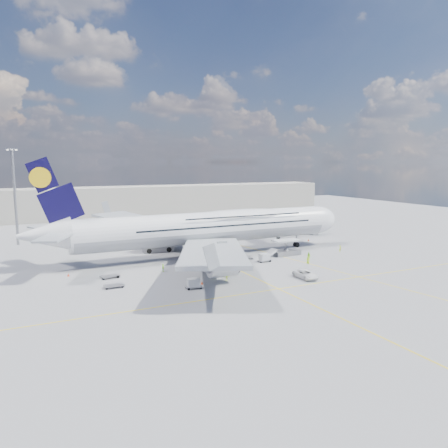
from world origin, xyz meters
name	(u,v)px	position (x,y,z in m)	size (l,w,h in m)	color
ground	(227,265)	(0.00, 0.00, 0.00)	(300.00, 300.00, 0.00)	gray
taxi_line_main	(227,265)	(0.00, 0.00, 0.01)	(0.25, 220.00, 0.01)	yellow
taxi_line_cross	(279,289)	(0.00, -20.00, 0.01)	(120.00, 0.25, 0.01)	yellow
taxi_line_diag	(260,251)	(14.00, 10.00, 0.01)	(0.25, 100.00, 0.01)	yellow
airliner	(209,227)	(0.26, 10.00, 6.87)	(77.26, 79.15, 23.71)	white
jet_bridge	(288,215)	(29.81, 20.94, 6.85)	(18.80, 12.10, 8.50)	#B7B7BC
cargo_loader	(285,250)	(16.82, 2.89, 1.25)	(8.53, 3.20, 3.67)	silver
light_mast	(15,195)	(-40.00, 45.00, 13.21)	(3.00, 0.70, 25.50)	gray
terminal	(123,202)	(0.00, 95.00, 6.00)	(180.00, 16.00, 12.00)	#B2AD9E
tree_line	(178,196)	(40.00, 140.00, 4.00)	(160.00, 6.00, 8.00)	#193814
dolly_row_a	(114,285)	(-25.58, -6.62, 0.39)	(3.44, 1.89, 0.50)	gray
dolly_row_b	(194,283)	(-13.21, -13.37, 0.97)	(3.05, 1.92, 1.81)	gray
dolly_row_c	(205,264)	(-4.56, 1.70, 0.37)	(3.64, 2.56, 0.48)	gray
dolly_back	(110,276)	(-24.89, 0.10, 0.39)	(3.75, 2.64, 0.50)	gray
dolly_nose_far	(264,258)	(8.54, -1.10, 0.99)	(3.08, 1.92, 1.84)	gray
dolly_nose_near	(246,258)	(6.27, 3.01, 0.33)	(3.27, 2.40, 0.43)	gray
baggage_tug	(222,268)	(-3.60, -5.02, 0.78)	(3.05, 1.87, 1.78)	silver
catering_truck_inner	(157,243)	(-9.36, 19.71, 2.10)	(7.58, 3.22, 4.46)	gray
catering_truck_outer	(94,234)	(-20.73, 41.82, 2.12)	(8.20, 5.06, 4.56)	gray
service_van	(306,274)	(8.35, -16.47, 0.79)	(2.62, 5.68, 1.58)	white
crew_nose	(340,249)	(31.06, 0.18, 0.82)	(0.59, 0.39, 1.63)	#DAEF19
crew_loader	(309,256)	(18.81, -3.58, 0.84)	(0.82, 0.64, 1.68)	#92E518
crew_wing	(163,268)	(-14.26, 0.41, 0.81)	(0.95, 0.39, 1.61)	#A1FF1A
crew_van	(308,260)	(16.25, -6.66, 0.80)	(0.78, 0.51, 1.59)	#C9FF1A
crew_tug	(227,276)	(-5.69, -11.15, 0.87)	(1.12, 0.64, 1.73)	#C1F619
cone_nose	(308,240)	(33.04, 15.55, 0.30)	(0.48, 0.48, 0.61)	red
cone_wing_left_inner	(170,246)	(-4.68, 23.90, 0.29)	(0.47, 0.47, 0.60)	red
cone_wing_left_outer	(129,246)	(-14.28, 28.96, 0.25)	(0.40, 0.40, 0.51)	red
cone_wing_right_inner	(216,275)	(-6.24, -7.47, 0.25)	(0.40, 0.40, 0.51)	red
cone_wing_right_outer	(202,283)	(-10.86, -11.52, 0.28)	(0.46, 0.46, 0.58)	red
cone_tail	(68,275)	(-31.86, 4.99, 0.29)	(0.48, 0.48, 0.61)	red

